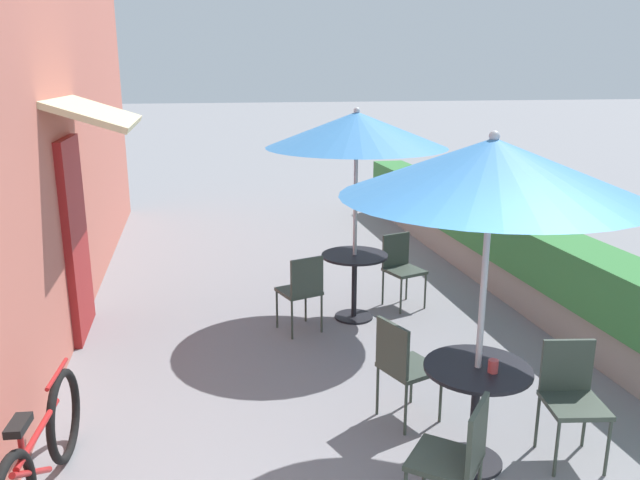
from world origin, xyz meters
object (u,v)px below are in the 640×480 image
object	(u,v)px
patio_umbrella_near	(492,168)
cafe_chair_mid_right	(401,264)
cafe_chair_near_right	(403,362)
coffee_cup_near	(493,366)
cafe_chair_mid_left	(302,287)
patio_umbrella_mid	(357,130)
patio_table_near	(476,395)
patio_table_mid	(354,273)
cafe_chair_near_back	(458,454)
bicycle_leaning	(41,456)
cafe_chair_near_left	(571,391)

from	to	relation	value
patio_umbrella_near	cafe_chair_mid_right	distance (m)	3.59
cafe_chair_near_right	coffee_cup_near	size ratio (longest dim) A/B	9.67
patio_umbrella_near	cafe_chair_mid_left	world-z (taller)	patio_umbrella_near
cafe_chair_near_right	coffee_cup_near	xyz separation A→B (m)	(0.38, -0.74, 0.29)
patio_umbrella_near	patio_umbrella_mid	size ratio (longest dim) A/B	1.00
patio_table_near	cafe_chair_mid_left	distance (m)	2.68
cafe_chair_near_right	patio_umbrella_mid	xyz separation A→B (m)	(0.19, 2.22, 1.63)
cafe_chair_mid_right	patio_table_mid	bearing A→B (deg)	6.11
coffee_cup_near	cafe_chair_mid_left	xyz separation A→B (m)	(-0.85, 2.66, -0.29)
patio_umbrella_near	cafe_chair_near_right	world-z (taller)	patio_umbrella_near
coffee_cup_near	patio_umbrella_mid	distance (m)	3.25
patio_umbrella_mid	cafe_chair_mid_right	bearing A→B (deg)	24.43
patio_umbrella_near	cafe_chair_near_back	xyz separation A→B (m)	(-0.40, -0.60, -1.63)
patio_table_mid	cafe_chair_mid_right	size ratio (longest dim) A/B	0.87
coffee_cup_near	cafe_chair_near_back	bearing A→B (deg)	-132.50
patio_table_near	cafe_chair_near_right	xyz separation A→B (m)	(-0.32, 0.64, -0.02)
cafe_chair_mid_left	bicycle_leaning	world-z (taller)	cafe_chair_mid_left
cafe_chair_near_left	coffee_cup_near	world-z (taller)	cafe_chair_near_left
bicycle_leaning	cafe_chair_mid_right	bearing A→B (deg)	46.34
cafe_chair_near_right	patio_table_mid	size ratio (longest dim) A/B	1.15
patio_umbrella_near	cafe_chair_mid_left	size ratio (longest dim) A/B	2.74
cafe_chair_near_left	cafe_chair_near_right	world-z (taller)	same
cafe_chair_near_left	cafe_chair_near_back	distance (m)	1.24
patio_umbrella_near	patio_table_near	bearing A→B (deg)	0.00
patio_table_near	patio_umbrella_mid	size ratio (longest dim) A/B	0.32
coffee_cup_near	patio_table_mid	bearing A→B (deg)	93.78
cafe_chair_near_back	cafe_chair_mid_left	xyz separation A→B (m)	(-0.39, 3.16, 0.00)
cafe_chair_near_left	patio_table_mid	distance (m)	3.03
patio_table_near	cafe_chair_mid_right	xyz separation A→B (m)	(0.52, 3.16, -0.02)
bicycle_leaning	coffee_cup_near	bearing A→B (deg)	0.52
bicycle_leaning	cafe_chair_near_right	bearing A→B (deg)	15.96
cafe_chair_near_right	bicycle_leaning	xyz separation A→B (m)	(-2.60, -0.49, -0.16)
patio_table_near	patio_umbrella_near	distance (m)	1.60
patio_table_near	patio_umbrella_mid	distance (m)	3.28
bicycle_leaning	cafe_chair_mid_left	bearing A→B (deg)	53.72
cafe_chair_near_back	patio_table_near	bearing A→B (deg)	6.11
coffee_cup_near	cafe_chair_mid_right	size ratio (longest dim) A/B	0.10
cafe_chair_near_back	bicycle_leaning	bearing A→B (deg)	113.27
cafe_chair_mid_left	cafe_chair_near_right	bearing A→B (deg)	-94.63
coffee_cup_near	patio_umbrella_mid	xyz separation A→B (m)	(-0.20, 2.95, 1.34)
patio_table_near	cafe_chair_near_back	distance (m)	0.72
patio_table_near	patio_umbrella_near	world-z (taller)	patio_umbrella_near
cafe_chair_mid_left	patio_umbrella_mid	bearing A→B (deg)	6.11
patio_umbrella_mid	bicycle_leaning	size ratio (longest dim) A/B	1.41
patio_table_near	cafe_chair_near_left	xyz separation A→B (m)	(0.72, -0.05, -0.02)
cafe_chair_near_back	cafe_chair_mid_right	distance (m)	3.87
cafe_chair_mid_left	cafe_chair_mid_right	world-z (taller)	same
coffee_cup_near	patio_umbrella_mid	world-z (taller)	patio_umbrella_mid
cafe_chair_near_left	patio_table_mid	bearing A→B (deg)	-63.94
patio_table_mid	bicycle_leaning	world-z (taller)	bicycle_leaning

